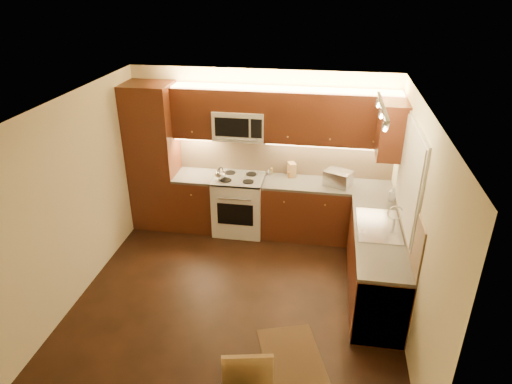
% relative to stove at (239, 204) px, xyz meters
% --- Properties ---
extents(floor, '(4.00, 4.00, 0.01)m').
position_rel_stove_xyz_m(floor, '(0.30, -1.68, -0.46)').
color(floor, black).
rests_on(floor, ground).
extents(ceiling, '(4.00, 4.00, 0.01)m').
position_rel_stove_xyz_m(ceiling, '(0.30, -1.68, 2.04)').
color(ceiling, beige).
rests_on(ceiling, ground).
extents(wall_back, '(4.00, 0.01, 2.50)m').
position_rel_stove_xyz_m(wall_back, '(0.30, 0.32, 0.79)').
color(wall_back, beige).
rests_on(wall_back, ground).
extents(wall_front, '(4.00, 0.01, 2.50)m').
position_rel_stove_xyz_m(wall_front, '(0.30, -3.67, 0.79)').
color(wall_front, beige).
rests_on(wall_front, ground).
extents(wall_left, '(0.01, 4.00, 2.50)m').
position_rel_stove_xyz_m(wall_left, '(-1.70, -1.68, 0.79)').
color(wall_left, beige).
rests_on(wall_left, ground).
extents(wall_right, '(0.01, 4.00, 2.50)m').
position_rel_stove_xyz_m(wall_right, '(2.30, -1.68, 0.79)').
color(wall_right, beige).
rests_on(wall_right, ground).
extents(pantry, '(0.70, 0.60, 2.30)m').
position_rel_stove_xyz_m(pantry, '(-1.35, 0.02, 0.69)').
color(pantry, '#421E0E').
rests_on(pantry, floor).
extents(base_cab_back_left, '(0.62, 0.60, 0.86)m').
position_rel_stove_xyz_m(base_cab_back_left, '(-0.69, 0.02, -0.03)').
color(base_cab_back_left, '#421E0E').
rests_on(base_cab_back_left, floor).
extents(counter_back_left, '(0.62, 0.60, 0.04)m').
position_rel_stove_xyz_m(counter_back_left, '(-0.69, 0.02, 0.42)').
color(counter_back_left, '#383532').
rests_on(counter_back_left, base_cab_back_left).
extents(base_cab_back_right, '(1.92, 0.60, 0.86)m').
position_rel_stove_xyz_m(base_cab_back_right, '(1.34, 0.02, -0.03)').
color(base_cab_back_right, '#421E0E').
rests_on(base_cab_back_right, floor).
extents(counter_back_right, '(1.92, 0.60, 0.04)m').
position_rel_stove_xyz_m(counter_back_right, '(1.34, 0.02, 0.42)').
color(counter_back_right, '#383532').
rests_on(counter_back_right, base_cab_back_right).
extents(base_cab_right, '(0.60, 2.00, 0.86)m').
position_rel_stove_xyz_m(base_cab_right, '(2.00, -1.28, -0.03)').
color(base_cab_right, '#421E0E').
rests_on(base_cab_right, floor).
extents(counter_right, '(0.60, 2.00, 0.04)m').
position_rel_stove_xyz_m(counter_right, '(2.00, -1.28, 0.42)').
color(counter_right, '#383532').
rests_on(counter_right, base_cab_right).
extents(dishwasher, '(0.58, 0.60, 0.84)m').
position_rel_stove_xyz_m(dishwasher, '(2.00, -1.98, -0.03)').
color(dishwasher, silver).
rests_on(dishwasher, floor).
extents(backsplash_back, '(3.30, 0.02, 0.60)m').
position_rel_stove_xyz_m(backsplash_back, '(0.65, 0.31, 0.74)').
color(backsplash_back, tan).
rests_on(backsplash_back, wall_back).
extents(backsplash_right, '(0.02, 2.00, 0.60)m').
position_rel_stove_xyz_m(backsplash_right, '(2.29, -1.28, 0.74)').
color(backsplash_right, tan).
rests_on(backsplash_right, wall_right).
extents(upper_cab_back_left, '(0.62, 0.35, 0.75)m').
position_rel_stove_xyz_m(upper_cab_back_left, '(-0.69, 0.15, 1.42)').
color(upper_cab_back_left, '#421E0E').
rests_on(upper_cab_back_left, wall_back).
extents(upper_cab_back_right, '(1.92, 0.35, 0.75)m').
position_rel_stove_xyz_m(upper_cab_back_right, '(1.34, 0.15, 1.42)').
color(upper_cab_back_right, '#421E0E').
rests_on(upper_cab_back_right, wall_back).
extents(upper_cab_bridge, '(0.76, 0.35, 0.31)m').
position_rel_stove_xyz_m(upper_cab_bridge, '(0.00, 0.15, 1.63)').
color(upper_cab_bridge, '#421E0E').
rests_on(upper_cab_bridge, wall_back).
extents(upper_cab_right_corner, '(0.35, 0.50, 0.75)m').
position_rel_stove_xyz_m(upper_cab_right_corner, '(2.12, -0.28, 1.42)').
color(upper_cab_right_corner, '#421E0E').
rests_on(upper_cab_right_corner, wall_right).
extents(stove, '(0.76, 0.65, 0.92)m').
position_rel_stove_xyz_m(stove, '(0.00, 0.00, 0.00)').
color(stove, silver).
rests_on(stove, floor).
extents(microwave, '(0.76, 0.38, 0.44)m').
position_rel_stove_xyz_m(microwave, '(0.00, 0.14, 1.26)').
color(microwave, silver).
rests_on(microwave, wall_back).
extents(window_frame, '(0.03, 1.44, 1.24)m').
position_rel_stove_xyz_m(window_frame, '(2.29, -1.12, 1.14)').
color(window_frame, silver).
rests_on(window_frame, wall_right).
extents(window_blinds, '(0.02, 1.36, 1.16)m').
position_rel_stove_xyz_m(window_blinds, '(2.27, -1.12, 1.14)').
color(window_blinds, silver).
rests_on(window_blinds, wall_right).
extents(sink, '(0.52, 0.86, 0.15)m').
position_rel_stove_xyz_m(sink, '(2.00, -1.12, 0.52)').
color(sink, silver).
rests_on(sink, counter_right).
extents(faucet, '(0.20, 0.04, 0.30)m').
position_rel_stove_xyz_m(faucet, '(2.18, -1.12, 0.59)').
color(faucet, silver).
rests_on(faucet, counter_right).
extents(track_light_bar, '(0.04, 1.20, 0.03)m').
position_rel_stove_xyz_m(track_light_bar, '(1.85, -1.27, 2.00)').
color(track_light_bar, silver).
rests_on(track_light_bar, ceiling).
extents(kettle, '(0.23, 0.23, 0.21)m').
position_rel_stove_xyz_m(kettle, '(-0.26, -0.12, 0.56)').
color(kettle, silver).
rests_on(kettle, stove).
extents(toaster_oven, '(0.46, 0.41, 0.23)m').
position_rel_stove_xyz_m(toaster_oven, '(1.49, 0.01, 0.55)').
color(toaster_oven, silver).
rests_on(toaster_oven, counter_back_right).
extents(knife_block, '(0.15, 0.19, 0.22)m').
position_rel_stove_xyz_m(knife_block, '(0.79, 0.22, 0.55)').
color(knife_block, olive).
rests_on(knife_block, counter_back_right).
extents(spice_jar_a, '(0.05, 0.05, 0.09)m').
position_rel_stove_xyz_m(spice_jar_a, '(0.83, 0.26, 0.48)').
color(spice_jar_a, silver).
rests_on(spice_jar_a, counter_back_right).
extents(spice_jar_b, '(0.05, 0.05, 0.09)m').
position_rel_stove_xyz_m(spice_jar_b, '(0.47, 0.26, 0.49)').
color(spice_jar_b, olive).
rests_on(spice_jar_b, counter_back_right).
extents(spice_jar_c, '(0.05, 0.05, 0.10)m').
position_rel_stove_xyz_m(spice_jar_c, '(0.44, 0.21, 0.49)').
color(spice_jar_c, silver).
rests_on(spice_jar_c, counter_back_right).
extents(spice_jar_d, '(0.05, 0.05, 0.10)m').
position_rel_stove_xyz_m(spice_jar_d, '(0.75, 0.15, 0.49)').
color(spice_jar_d, '#AE7434').
rests_on(spice_jar_d, counter_back_right).
extents(soap_bottle, '(0.13, 0.13, 0.21)m').
position_rel_stove_xyz_m(soap_bottle, '(2.24, -0.37, 0.54)').
color(soap_bottle, silver).
rests_on(soap_bottle, counter_right).
extents(rug, '(0.88, 1.08, 0.01)m').
position_rel_stove_xyz_m(rug, '(1.08, -2.58, -0.45)').
color(rug, black).
rests_on(rug, floor).
extents(dining_chair, '(0.50, 0.50, 0.96)m').
position_rel_stove_xyz_m(dining_chair, '(0.74, -3.35, 0.02)').
color(dining_chair, olive).
rests_on(dining_chair, floor).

